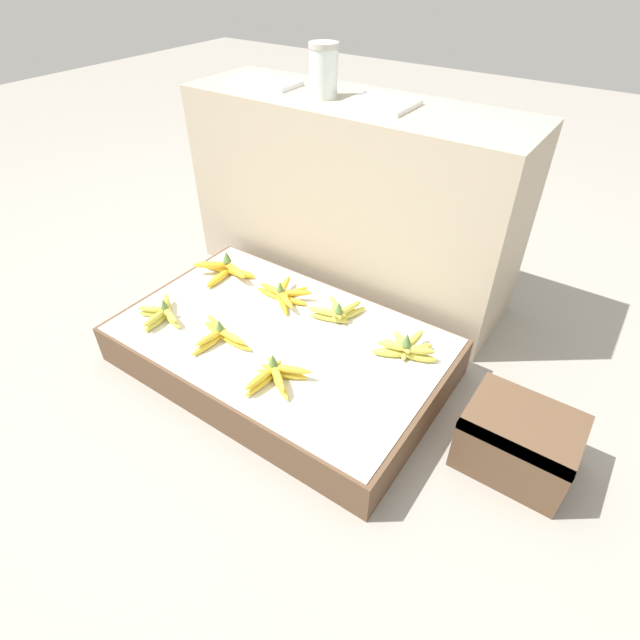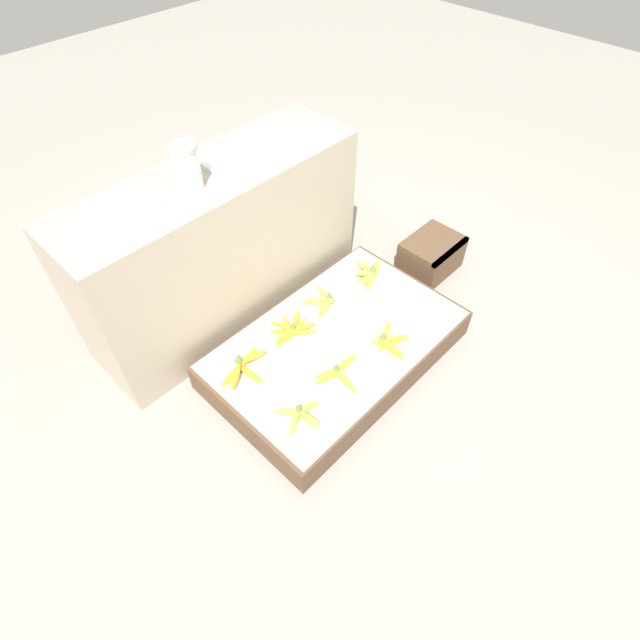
{
  "view_description": "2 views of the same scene",
  "coord_description": "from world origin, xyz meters",
  "px_view_note": "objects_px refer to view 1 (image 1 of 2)",
  "views": [
    {
      "loc": [
        0.9,
        -1.04,
        1.31
      ],
      "look_at": [
        0.13,
        0.06,
        0.24
      ],
      "focal_mm": 28.0,
      "sensor_mm": 36.0,
      "label": 1
    },
    {
      "loc": [
        -1.12,
        -0.97,
        1.92
      ],
      "look_at": [
        -0.0,
        0.11,
        0.2
      ],
      "focal_mm": 28.0,
      "sensor_mm": 36.0,
      "label": 2
    }
  ],
  "objects_px": {
    "banana_bunch_middle_midright": "(337,311)",
    "glass_jar": "(324,70)",
    "banana_bunch_middle_midleft": "(283,294)",
    "banana_bunch_front_midright": "(275,375)",
    "banana_bunch_middle_right": "(406,348)",
    "wooden_crate": "(518,441)",
    "banana_bunch_front_left": "(161,313)",
    "banana_bunch_middle_left": "(224,269)",
    "banana_bunch_front_midleft": "(219,335)",
    "foam_tray_white": "(382,103)"
  },
  "relations": [
    {
      "from": "wooden_crate",
      "to": "banana_bunch_front_midleft",
      "type": "distance_m",
      "value": 1.02
    },
    {
      "from": "banana_bunch_front_midright",
      "to": "banana_bunch_middle_right",
      "type": "height_order",
      "value": "banana_bunch_middle_right"
    },
    {
      "from": "banana_bunch_front_midleft",
      "to": "banana_bunch_middle_right",
      "type": "height_order",
      "value": "banana_bunch_middle_right"
    },
    {
      "from": "banana_bunch_front_midleft",
      "to": "banana_bunch_middle_left",
      "type": "xyz_separation_m",
      "value": [
        -0.27,
        0.32,
        0.01
      ]
    },
    {
      "from": "banana_bunch_middle_midright",
      "to": "foam_tray_white",
      "type": "xyz_separation_m",
      "value": [
        -0.11,
        0.44,
        0.62
      ]
    },
    {
      "from": "wooden_crate",
      "to": "banana_bunch_front_left",
      "type": "relative_size",
      "value": 1.57
    },
    {
      "from": "banana_bunch_front_midleft",
      "to": "banana_bunch_middle_midleft",
      "type": "height_order",
      "value": "banana_bunch_middle_midleft"
    },
    {
      "from": "banana_bunch_middle_midleft",
      "to": "banana_bunch_middle_left",
      "type": "bearing_deg",
      "value": -178.27
    },
    {
      "from": "banana_bunch_middle_right",
      "to": "banana_bunch_front_midleft",
      "type": "bearing_deg",
      "value": -151.34
    },
    {
      "from": "foam_tray_white",
      "to": "banana_bunch_front_midright",
      "type": "bearing_deg",
      "value": -81.16
    },
    {
      "from": "banana_bunch_front_left",
      "to": "banana_bunch_middle_left",
      "type": "bearing_deg",
      "value": 91.21
    },
    {
      "from": "banana_bunch_middle_left",
      "to": "banana_bunch_middle_right",
      "type": "distance_m",
      "value": 0.84
    },
    {
      "from": "banana_bunch_front_midright",
      "to": "banana_bunch_middle_midleft",
      "type": "xyz_separation_m",
      "value": [
        -0.25,
        0.37,
        -0.0
      ]
    },
    {
      "from": "banana_bunch_front_left",
      "to": "banana_bunch_middle_midleft",
      "type": "relative_size",
      "value": 0.9
    },
    {
      "from": "glass_jar",
      "to": "banana_bunch_middle_midright",
      "type": "bearing_deg",
      "value": -49.81
    },
    {
      "from": "banana_bunch_front_midleft",
      "to": "banana_bunch_middle_midleft",
      "type": "xyz_separation_m",
      "value": [
        0.03,
        0.32,
        -0.0
      ]
    },
    {
      "from": "banana_bunch_front_midright",
      "to": "banana_bunch_front_left",
      "type": "bearing_deg",
      "value": 178.6
    },
    {
      "from": "banana_bunch_middle_right",
      "to": "banana_bunch_middle_midleft",
      "type": "bearing_deg",
      "value": 178.49
    },
    {
      "from": "banana_bunch_middle_left",
      "to": "banana_bunch_middle_midright",
      "type": "distance_m",
      "value": 0.54
    },
    {
      "from": "banana_bunch_middle_right",
      "to": "foam_tray_white",
      "type": "bearing_deg",
      "value": 131.13
    },
    {
      "from": "banana_bunch_middle_midright",
      "to": "banana_bunch_middle_right",
      "type": "xyz_separation_m",
      "value": [
        0.3,
        -0.04,
        0.0
      ]
    },
    {
      "from": "foam_tray_white",
      "to": "banana_bunch_front_left",
      "type": "bearing_deg",
      "value": -117.33
    },
    {
      "from": "banana_bunch_front_midleft",
      "to": "glass_jar",
      "type": "bearing_deg",
      "value": 96.05
    },
    {
      "from": "banana_bunch_middle_midleft",
      "to": "foam_tray_white",
      "type": "distance_m",
      "value": 0.78
    },
    {
      "from": "banana_bunch_front_midleft",
      "to": "banana_bunch_middle_midright",
      "type": "xyz_separation_m",
      "value": [
        0.26,
        0.35,
        0.0
      ]
    },
    {
      "from": "banana_bunch_front_midright",
      "to": "banana_bunch_middle_midright",
      "type": "distance_m",
      "value": 0.39
    },
    {
      "from": "banana_bunch_middle_left",
      "to": "banana_bunch_middle_midright",
      "type": "bearing_deg",
      "value": 3.48
    },
    {
      "from": "banana_bunch_middle_left",
      "to": "wooden_crate",
      "type": "bearing_deg",
      "value": -4.56
    },
    {
      "from": "banana_bunch_front_left",
      "to": "banana_bunch_front_midleft",
      "type": "bearing_deg",
      "value": 6.24
    },
    {
      "from": "banana_bunch_front_left",
      "to": "glass_jar",
      "type": "relative_size",
      "value": 1.1
    },
    {
      "from": "banana_bunch_middle_midright",
      "to": "banana_bunch_middle_right",
      "type": "distance_m",
      "value": 0.31
    },
    {
      "from": "banana_bunch_front_midright",
      "to": "wooden_crate",
      "type": "bearing_deg",
      "value": 19.76
    },
    {
      "from": "banana_bunch_front_midright",
      "to": "banana_bunch_middle_left",
      "type": "height_order",
      "value": "banana_bunch_middle_left"
    },
    {
      "from": "banana_bunch_middle_midleft",
      "to": "glass_jar",
      "type": "relative_size",
      "value": 1.23
    },
    {
      "from": "banana_bunch_front_left",
      "to": "banana_bunch_front_midleft",
      "type": "xyz_separation_m",
      "value": [
        0.27,
        0.03,
        0.0
      ]
    },
    {
      "from": "banana_bunch_front_midleft",
      "to": "banana_bunch_middle_left",
      "type": "height_order",
      "value": "banana_bunch_middle_left"
    },
    {
      "from": "banana_bunch_front_midleft",
      "to": "glass_jar",
      "type": "height_order",
      "value": "glass_jar"
    },
    {
      "from": "banana_bunch_middle_midright",
      "to": "glass_jar",
      "type": "bearing_deg",
      "value": 130.19
    },
    {
      "from": "banana_bunch_middle_left",
      "to": "foam_tray_white",
      "type": "height_order",
      "value": "foam_tray_white"
    },
    {
      "from": "wooden_crate",
      "to": "banana_bunch_front_midright",
      "type": "xyz_separation_m",
      "value": [
        -0.71,
        -0.26,
        0.08
      ]
    },
    {
      "from": "glass_jar",
      "to": "banana_bunch_front_midleft",
      "type": "bearing_deg",
      "value": -83.95
    },
    {
      "from": "banana_bunch_front_midright",
      "to": "banana_bunch_middle_left",
      "type": "distance_m",
      "value": 0.66
    },
    {
      "from": "banana_bunch_front_left",
      "to": "banana_bunch_middle_right",
      "type": "distance_m",
      "value": 0.9
    },
    {
      "from": "banana_bunch_middle_left",
      "to": "banana_bunch_middle_midright",
      "type": "relative_size",
      "value": 1.45
    },
    {
      "from": "wooden_crate",
      "to": "banana_bunch_middle_midright",
      "type": "height_order",
      "value": "banana_bunch_middle_midright"
    },
    {
      "from": "glass_jar",
      "to": "foam_tray_white",
      "type": "relative_size",
      "value": 0.79
    },
    {
      "from": "glass_jar",
      "to": "foam_tray_white",
      "type": "distance_m",
      "value": 0.25
    },
    {
      "from": "banana_bunch_middle_midright",
      "to": "foam_tray_white",
      "type": "height_order",
      "value": "foam_tray_white"
    },
    {
      "from": "banana_bunch_middle_left",
      "to": "banana_bunch_middle_right",
      "type": "bearing_deg",
      "value": -0.35
    },
    {
      "from": "banana_bunch_front_left",
      "to": "foam_tray_white",
      "type": "bearing_deg",
      "value": 62.67
    }
  ]
}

